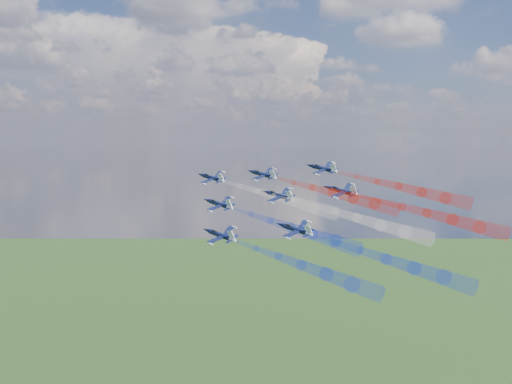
# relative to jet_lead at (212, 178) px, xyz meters

# --- Properties ---
(jet_lead) EXTENTS (14.82, 14.25, 8.11)m
(jet_lead) POSITION_rel_jet_lead_xyz_m (0.00, 0.00, 0.00)
(jet_lead) COLOR black
(trail_lead) EXTENTS (34.48, 26.19, 11.59)m
(trail_lead) POSITION_rel_jet_lead_xyz_m (20.09, -13.76, -4.21)
(trail_lead) COLOR white
(jet_inner_left) EXTENTS (14.82, 14.25, 8.11)m
(jet_inner_left) POSITION_rel_jet_lead_xyz_m (4.48, -15.47, -6.32)
(jet_inner_left) COLOR black
(trail_inner_left) EXTENTS (34.48, 26.19, 11.59)m
(trail_inner_left) POSITION_rel_jet_lead_xyz_m (24.57, -29.23, -10.53)
(trail_inner_left) COLOR blue
(jet_inner_right) EXTENTS (14.82, 14.25, 8.11)m
(jet_inner_right) POSITION_rel_jet_lead_xyz_m (15.53, 0.00, 1.09)
(jet_inner_right) COLOR black
(trail_inner_right) EXTENTS (34.48, 26.19, 11.59)m
(trail_inner_right) POSITION_rel_jet_lead_xyz_m (35.62, -13.76, -3.12)
(trail_inner_right) COLOR red
(jet_outer_left) EXTENTS (14.82, 14.25, 8.11)m
(jet_outer_left) POSITION_rel_jet_lead_xyz_m (7.14, -31.94, -12.29)
(jet_outer_left) COLOR black
(trail_outer_left) EXTENTS (34.48, 26.19, 11.59)m
(trail_outer_left) POSITION_rel_jet_lead_xyz_m (27.24, -45.70, -16.50)
(trail_outer_left) COLOR blue
(jet_center_third) EXTENTS (14.82, 14.25, 8.11)m
(jet_center_third) POSITION_rel_jet_lead_xyz_m (20.94, -14.80, -3.88)
(jet_center_third) COLOR black
(trail_center_third) EXTENTS (34.48, 26.19, 11.59)m
(trail_center_third) POSITION_rel_jet_lead_xyz_m (41.03, -28.56, -8.09)
(trail_center_third) COLOR white
(jet_outer_right) EXTENTS (14.82, 14.25, 8.11)m
(jet_outer_right) POSITION_rel_jet_lead_xyz_m (33.51, -0.32, 2.95)
(jet_outer_right) COLOR black
(trail_outer_right) EXTENTS (34.48, 26.19, 11.59)m
(trail_outer_right) POSITION_rel_jet_lead_xyz_m (53.60, -14.08, -1.26)
(trail_outer_right) COLOR red
(jet_rear_left) EXTENTS (14.82, 14.25, 8.11)m
(jet_rear_left) POSITION_rel_jet_lead_xyz_m (25.78, -31.61, -10.67)
(jet_rear_left) COLOR black
(trail_rear_left) EXTENTS (34.48, 26.19, 11.59)m
(trail_rear_left) POSITION_rel_jet_lead_xyz_m (45.87, -45.37, -14.88)
(trail_rear_left) COLOR blue
(jet_rear_right) EXTENTS (14.82, 14.25, 8.11)m
(jet_rear_right) POSITION_rel_jet_lead_xyz_m (38.21, -13.62, -2.60)
(jet_rear_right) COLOR black
(trail_rear_right) EXTENTS (34.48, 26.19, 11.59)m
(trail_rear_right) POSITION_rel_jet_lead_xyz_m (58.30, -27.38, -6.81)
(trail_rear_right) COLOR red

